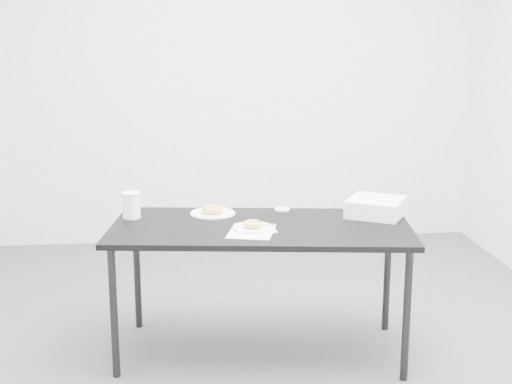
{
  "coord_description": "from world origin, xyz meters",
  "views": [
    {
      "loc": [
        -0.32,
        -3.58,
        1.69
      ],
      "look_at": [
        0.05,
        0.02,
        0.85
      ],
      "focal_mm": 50.0,
      "sensor_mm": 36.0,
      "label": 1
    }
  ],
  "objects": [
    {
      "name": "donut_near",
      "position": [
        0.02,
        -0.14,
        0.72
      ],
      "size": [
        0.1,
        0.1,
        0.03
      ],
      "primitive_type": "torus",
      "rotation": [
        0.0,
        0.0,
        -0.01
      ],
      "color": "gold",
      "rests_on": "plate_near"
    },
    {
      "name": "scorecard",
      "position": [
        0.01,
        -0.19,
        0.7
      ],
      "size": [
        0.28,
        0.32,
        0.0
      ],
      "primitive_type": "cube",
      "rotation": [
        0.0,
        0.0,
        -0.25
      ],
      "color": "white",
      "rests_on": "table"
    },
    {
      "name": "floor",
      "position": [
        0.0,
        0.0,
        0.0
      ],
      "size": [
        4.0,
        4.0,
        0.0
      ],
      "primitive_type": "plane",
      "color": "#49494E",
      "rests_on": "ground"
    },
    {
      "name": "donut_far",
      "position": [
        -0.17,
        0.17,
        0.72
      ],
      "size": [
        0.13,
        0.13,
        0.04
      ],
      "primitive_type": "torus",
      "rotation": [
        0.0,
        0.0,
        0.13
      ],
      "color": "gold",
      "rests_on": "plate_far"
    },
    {
      "name": "napkin",
      "position": [
        0.06,
        -0.17,
        0.7
      ],
      "size": [
        0.16,
        0.16,
        0.0
      ],
      "primitive_type": "cube",
      "rotation": [
        0.0,
        0.0,
        0.13
      ],
      "color": "white",
      "rests_on": "table"
    },
    {
      "name": "table",
      "position": [
        0.07,
        -0.08,
        0.65
      ],
      "size": [
        1.61,
        0.91,
        0.7
      ],
      "rotation": [
        0.0,
        0.0,
        -0.13
      ],
      "color": "black",
      "rests_on": "floor"
    },
    {
      "name": "wall_back",
      "position": [
        0.0,
        2.0,
        1.35
      ],
      "size": [
        4.0,
        0.02,
        2.7
      ],
      "primitive_type": "cube",
      "color": "silver",
      "rests_on": "floor"
    },
    {
      "name": "plate_far",
      "position": [
        -0.17,
        0.17,
        0.7
      ],
      "size": [
        0.24,
        0.24,
        0.01
      ],
      "primitive_type": "cylinder",
      "color": "white",
      "rests_on": "table"
    },
    {
      "name": "bakery_box",
      "position": [
        0.71,
        0.05,
        0.75
      ],
      "size": [
        0.38,
        0.38,
        0.09
      ],
      "primitive_type": "cube",
      "rotation": [
        0.0,
        0.0,
        -0.51
      ],
      "color": "silver",
      "rests_on": "table"
    },
    {
      "name": "pen",
      "position": [
        0.08,
        -0.12,
        0.7
      ],
      "size": [
        0.12,
        0.07,
        0.01
      ],
      "primitive_type": "cylinder",
      "rotation": [
        0.0,
        1.57,
        0.5
      ],
      "color": "#0C877F",
      "rests_on": "scorecard"
    },
    {
      "name": "plate_near",
      "position": [
        0.02,
        -0.14,
        0.7
      ],
      "size": [
        0.21,
        0.21,
        0.01
      ],
      "primitive_type": "cylinder",
      "color": "white",
      "rests_on": "napkin"
    },
    {
      "name": "cup_lid",
      "position": [
        0.22,
        0.21,
        0.7
      ],
      "size": [
        0.09,
        0.09,
        0.01
      ],
      "primitive_type": "cylinder",
      "color": "white",
      "rests_on": "table"
    },
    {
      "name": "coffee_cup",
      "position": [
        -0.6,
        0.13,
        0.77
      ],
      "size": [
        0.09,
        0.09,
        0.14
      ],
      "primitive_type": "cylinder",
      "color": "white",
      "rests_on": "table"
    },
    {
      "name": "logo_patch",
      "position": [
        0.1,
        -0.11,
        0.7
      ],
      "size": [
        0.05,
        0.05,
        0.0
      ],
      "primitive_type": "cube",
      "rotation": [
        0.0,
        0.0,
        -0.25
      ],
      "color": "green",
      "rests_on": "scorecard"
    }
  ]
}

